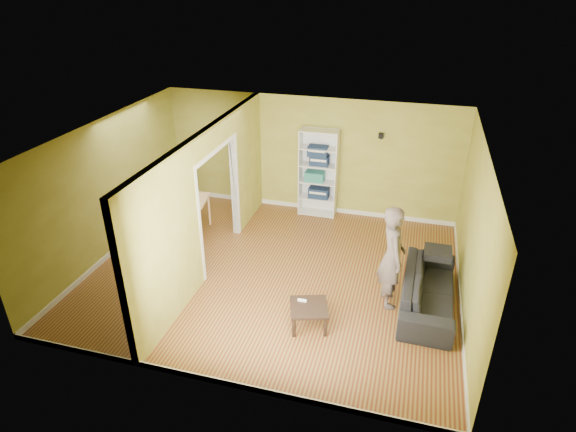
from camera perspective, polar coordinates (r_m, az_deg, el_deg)
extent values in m
plane|color=olive|center=(8.89, -1.60, -6.73)|extent=(6.50, 6.50, 0.00)
plane|color=white|center=(7.73, -1.85, 9.43)|extent=(6.50, 6.50, 0.00)
plane|color=#B4B44C|center=(10.67, 2.64, 7.17)|extent=(6.50, 0.00, 6.50)
plane|color=#B4B44C|center=(6.05, -9.47, -10.52)|extent=(6.50, 0.00, 6.50)
plane|color=#B4B44C|center=(9.62, -20.59, 3.05)|extent=(0.00, 5.50, 5.50)
plane|color=#B4B44C|center=(8.00, 21.17, -2.04)|extent=(0.00, 5.50, 5.50)
cube|color=black|center=(10.21, 10.96, 9.32)|extent=(0.10, 0.10, 0.10)
imported|color=black|center=(8.20, 16.39, -7.85)|extent=(2.13, 0.95, 0.80)
imported|color=slate|center=(7.78, 12.35, -3.81)|extent=(0.89, 0.78, 2.07)
cube|color=white|center=(10.65, 1.49, 5.30)|extent=(0.02, 0.36, 1.96)
cube|color=white|center=(10.50, 5.77, 4.83)|extent=(0.02, 0.36, 1.96)
cube|color=white|center=(10.72, 3.81, 5.40)|extent=(0.83, 0.02, 1.96)
cube|color=white|center=(10.96, 3.47, 0.42)|extent=(0.79, 0.36, 0.02)
cube|color=white|center=(10.79, 3.52, 2.24)|extent=(0.79, 0.36, 0.02)
cube|color=white|center=(10.64, 3.58, 4.11)|extent=(0.79, 0.36, 0.02)
cube|color=white|center=(10.49, 3.64, 6.04)|extent=(0.79, 0.36, 0.02)
cube|color=white|center=(10.36, 3.71, 8.02)|extent=(0.79, 0.36, 0.02)
cube|color=white|center=(10.24, 3.77, 10.05)|extent=(0.79, 0.36, 0.02)
cube|color=navy|center=(10.74, 3.69, 2.82)|extent=(0.44, 0.29, 0.23)
cube|color=#247371|center=(10.61, 3.19, 4.73)|extent=(0.41, 0.27, 0.21)
cube|color=navy|center=(10.45, 3.75, 6.61)|extent=(0.40, 0.26, 0.20)
cube|color=navy|center=(10.38, 3.57, 7.76)|extent=(0.42, 0.27, 0.21)
cube|color=#302017|center=(7.49, 2.49, -10.76)|extent=(0.57, 0.57, 0.04)
cube|color=#302017|center=(7.48, 0.23, -12.69)|extent=(0.05, 0.05, 0.34)
cube|color=#302017|center=(7.39, 3.86, -13.29)|extent=(0.05, 0.05, 0.34)
cube|color=#302017|center=(7.83, 1.15, -10.54)|extent=(0.05, 0.05, 0.34)
cube|color=#302017|center=(7.75, 4.60, -11.08)|extent=(0.05, 0.05, 0.34)
cube|color=white|center=(7.57, 1.69, -9.95)|extent=(0.14, 0.04, 0.03)
cube|color=#E9BC89|center=(10.15, -12.98, 1.87)|extent=(1.20, 0.80, 0.04)
cylinder|color=#E9BC89|center=(10.30, -16.36, -0.50)|extent=(0.05, 0.05, 0.71)
cylinder|color=#E9BC89|center=(9.80, -10.83, -1.31)|extent=(0.05, 0.05, 0.71)
cylinder|color=#E9BC89|center=(10.83, -14.52, 1.17)|extent=(0.05, 0.05, 0.71)
cylinder|color=#E9BC89|center=(10.36, -9.19, 0.47)|extent=(0.05, 0.05, 0.71)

